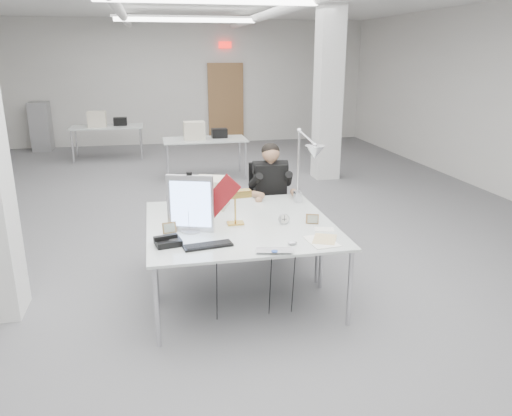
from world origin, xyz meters
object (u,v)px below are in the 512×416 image
Objects in this scene: bankers_lamp at (235,207)px; desk_phone at (168,242)px; seated_person at (270,180)px; desk_main at (248,240)px; laptop at (275,253)px; architect_lamp at (305,170)px; monitor at (190,204)px; office_chair at (269,210)px; beige_monitor at (211,193)px.

desk_phone is (-0.67, -0.42, -0.15)m from bankers_lamp.
bankers_lamp is (-0.61, -1.11, 0.03)m from seated_person.
desk_main is 1.64m from seated_person.
architect_lamp is (0.62, 1.19, 0.41)m from laptop.
bankers_lamp is at bearing 115.75° from laptop.
architect_lamp is (1.25, 0.47, 0.16)m from monitor.
bankers_lamp reaches higher than desk_phone.
desk_phone is (-0.23, -0.32, -0.24)m from monitor.
laptop is 0.90× the size of bankers_lamp.
desk_phone is 0.26× the size of architect_lamp.
seated_person is 2.00m from desk_phone.
seated_person is 1.01× the size of architect_lamp.
monitor is at bearing -173.69° from bankers_lamp.
seated_person is 0.82m from architect_lamp.
architect_lamp reaches higher than monitor.
desk_phone is at bearing -155.06° from bankers_lamp.
monitor reaches higher than bankers_lamp.
architect_lamp reaches higher than bankers_lamp.
desk_phone is (-1.28, -1.58, 0.29)m from office_chair.
seated_person is 3.93× the size of desk_phone.
monitor is (-1.05, -1.27, 0.53)m from office_chair.
laptop is 1.40m from architect_lamp.
monitor reaches higher than desk_phone.
architect_lamp reaches higher than desk_phone.
seated_person is 2.44× the size of bankers_lamp.
laptop is at bearing -70.42° from desk_main.
monitor is (-1.05, -1.22, 0.12)m from seated_person.
architect_lamp is at bearing 75.14° from laptop.
desk_main is at bearing -10.25° from desk_phone.
desk_main is 1.18m from architect_lamp.
architect_lamp is (0.76, 0.78, 0.44)m from desk_main.
monitor reaches higher than desk_main.
office_chair is 0.41m from seated_person.
architect_lamp is (0.81, 0.36, 0.25)m from bankers_lamp.
desk_phone is 1.16m from beige_monitor.
monitor is 0.78m from beige_monitor.
beige_monitor is (-0.36, 1.43, 0.15)m from laptop.
monitor is (-0.49, 0.31, 0.28)m from desk_main.
bankers_lamp is (-0.05, 0.42, 0.19)m from desk_main.
monitor is 0.63× the size of architect_lamp.
bankers_lamp is 0.41× the size of architect_lamp.
bankers_lamp is 0.92m from architect_lamp.
office_chair is (0.57, 1.58, -0.25)m from desk_main.
seated_person reaches higher than monitor.
seated_person reaches higher than bankers_lamp.
seated_person reaches higher than laptop.
desk_main is 0.43m from laptop.
bankers_lamp reaches higher than desk_main.
monitor is at bearing -151.24° from architect_lamp.
office_chair is at bearing 54.46° from bankers_lamp.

